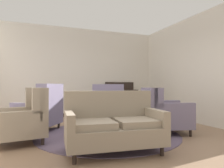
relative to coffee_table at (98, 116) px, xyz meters
name	(u,v)px	position (x,y,z in m)	size (l,w,h in m)	color
ground	(113,138)	(0.23, -0.29, -0.41)	(9.07, 9.07, 0.00)	#896B51
wall_back	(79,72)	(0.23, 2.95, 1.08)	(5.66, 0.08, 2.98)	silver
wall_right	(190,70)	(2.98, 0.68, 1.08)	(0.08, 4.53, 2.98)	silver
baseboard_back	(79,114)	(0.23, 2.89, -0.35)	(5.50, 0.03, 0.12)	black
area_rug	(108,134)	(0.23, 0.01, -0.40)	(2.96, 2.96, 0.01)	#5B4C60
coffee_table	(98,116)	(0.00, 0.00, 0.00)	(0.95, 0.95, 0.49)	black
porcelain_vase	(98,104)	(0.00, 0.00, 0.23)	(0.19, 0.19, 0.35)	#384C93
settee	(113,126)	(-0.08, -1.09, -0.01)	(1.53, 0.92, 0.93)	gray
armchair_near_window	(108,107)	(0.69, 1.28, 0.03)	(1.06, 1.10, 1.06)	slate
armchair_far_left	(41,111)	(-1.06, 0.97, 0.03)	(1.18, 1.14, 1.07)	slate
armchair_foreground_right	(163,114)	(1.39, -0.27, 0.01)	(1.11, 1.07, 0.98)	slate
armchair_back_corner	(23,120)	(-1.40, -0.04, 0.01)	(0.98, 0.98, 0.98)	gray
side_table	(121,108)	(1.08, 1.29, -0.01)	(0.44, 0.44, 0.66)	black
sideboard	(122,101)	(1.70, 2.66, 0.10)	(1.09, 0.43, 1.16)	black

